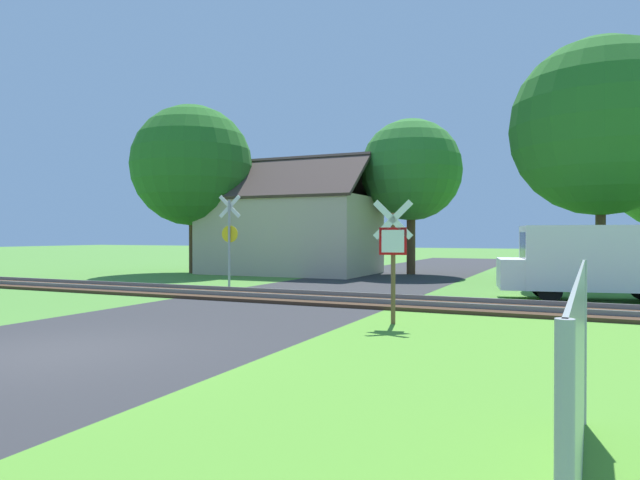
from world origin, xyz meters
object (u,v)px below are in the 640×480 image
(tree_right, at_px, (601,127))
(fence_panel, at_px, (579,400))
(crossing_sign_far, at_px, (229,234))
(house, at_px, (291,232))
(stop_sign_near, at_px, (393,251))
(tree_center, at_px, (411,170))
(tree_left, at_px, (192,166))
(mail_truck, at_px, (591,259))

(tree_right, height_order, fence_panel, tree_right)
(crossing_sign_far, bearing_deg, house, 89.56)
(stop_sign_near, bearing_deg, crossing_sign_far, -48.61)
(stop_sign_near, xyz_separation_m, tree_center, (-3.90, 15.83, 3.60))
(tree_left, height_order, tree_right, tree_right)
(stop_sign_near, relative_size, tree_center, 0.35)
(house, bearing_deg, fence_panel, -58.51)
(house, height_order, tree_center, tree_center)
(mail_truck, bearing_deg, fence_panel, 167.67)
(tree_right, bearing_deg, house, 172.03)
(tree_center, relative_size, tree_right, 0.83)
(stop_sign_near, height_order, tree_left, tree_left)
(crossing_sign_far, xyz_separation_m, house, (-1.37, 7.70, 0.09))
(stop_sign_near, xyz_separation_m, tree_left, (-14.42, 12.01, 3.93))
(crossing_sign_far, height_order, fence_panel, crossing_sign_far)
(crossing_sign_far, bearing_deg, tree_right, 13.55)
(tree_right, bearing_deg, tree_left, 179.75)
(stop_sign_near, xyz_separation_m, fence_panel, (3.69, -7.84, -0.75))
(house, bearing_deg, mail_truck, -27.93)
(stop_sign_near, distance_m, tree_center, 16.70)
(stop_sign_near, xyz_separation_m, tree_right, (4.48, 11.92, 4.42))
(crossing_sign_far, xyz_separation_m, tree_center, (4.41, 9.63, 3.20))
(house, distance_m, tree_left, 6.16)
(crossing_sign_far, distance_m, fence_panel, 18.51)
(house, bearing_deg, tree_center, 18.35)
(stop_sign_near, bearing_deg, tree_right, -122.52)
(stop_sign_near, bearing_deg, tree_center, -88.05)
(stop_sign_near, relative_size, house, 0.31)
(tree_left, distance_m, tree_right, 18.91)
(crossing_sign_far, distance_m, tree_right, 14.59)
(tree_right, relative_size, mail_truck, 1.82)
(fence_panel, bearing_deg, mail_truck, -0.20)
(crossing_sign_far, bearing_deg, mail_truck, -8.45)
(tree_left, relative_size, tree_right, 0.92)
(crossing_sign_far, bearing_deg, tree_left, 125.91)
(tree_right, bearing_deg, mail_truck, -94.68)
(stop_sign_near, xyz_separation_m, crossing_sign_far, (-8.32, 6.20, 0.40))
(crossing_sign_far, height_order, mail_truck, crossing_sign_far)
(house, relative_size, tree_left, 1.01)
(tree_center, height_order, tree_left, tree_left)
(tree_left, xyz_separation_m, tree_right, (18.91, -0.08, 0.49))
(tree_left, bearing_deg, stop_sign_near, -39.78)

